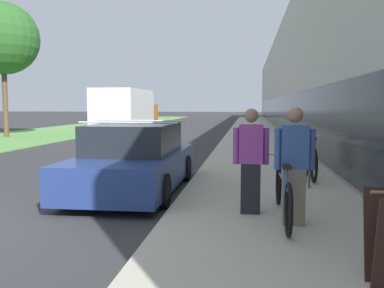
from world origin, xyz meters
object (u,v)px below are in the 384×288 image
at_px(person_rider, 294,166).
at_px(moving_truck, 127,112).
at_px(person_bystander, 251,161).
at_px(tandem_bicycle, 283,193).
at_px(street_tree_far, 3,39).
at_px(bike_rack_hoop, 308,161).
at_px(parked_sedan_curbside, 135,161).
at_px(cruiser_bike_nearest, 311,161).
at_px(cruiser_bike_middle, 303,153).

xyz_separation_m(person_rider, moving_truck, (-8.12, 19.74, 0.45)).
bearing_deg(person_bystander, tandem_bicycle, -26.97).
height_order(tandem_bicycle, street_tree_far, street_tree_far).
relative_size(bike_rack_hoop, street_tree_far, 0.11).
xyz_separation_m(tandem_bicycle, parked_sedan_curbside, (-2.85, 2.22, 0.15)).
xyz_separation_m(person_bystander, bike_rack_hoop, (1.19, 2.44, -0.30)).
xyz_separation_m(tandem_bicycle, bike_rack_hoop, (0.72, 2.69, 0.14)).
height_order(tandem_bicycle, person_bystander, person_bystander).
xyz_separation_m(bike_rack_hoop, parked_sedan_curbside, (-3.57, -0.47, 0.01)).
distance_m(cruiser_bike_nearest, moving_truck, 18.20).
bearing_deg(parked_sedan_curbside, moving_truck, 106.63).
xyz_separation_m(person_bystander, street_tree_far, (-13.34, 15.49, 4.46)).
distance_m(person_rider, cruiser_bike_nearest, 3.99).
relative_size(person_bystander, street_tree_far, 0.22).
xyz_separation_m(bike_rack_hoop, street_tree_far, (-14.53, 13.05, 4.76)).
relative_size(bike_rack_hoop, parked_sedan_curbside, 0.19).
distance_m(cruiser_bike_nearest, parked_sedan_curbside, 3.99).
bearing_deg(street_tree_far, parked_sedan_curbside, -50.96).
height_order(tandem_bicycle, person_rider, person_rider).
bearing_deg(person_bystander, cruiser_bike_nearest, 67.60).
bearing_deg(street_tree_far, cruiser_bike_middle, -34.11).
bearing_deg(street_tree_far, person_rider, -49.03).
relative_size(person_rider, street_tree_far, 0.22).
xyz_separation_m(person_bystander, cruiser_bike_middle, (1.48, 5.45, -0.45)).
height_order(cruiser_bike_middle, moving_truck, moving_truck).
xyz_separation_m(tandem_bicycle, cruiser_bike_nearest, (0.90, 3.57, 0.03)).
bearing_deg(moving_truck, person_rider, -67.65).
bearing_deg(cruiser_bike_middle, cruiser_bike_nearest, -92.84).
relative_size(tandem_bicycle, cruiser_bike_nearest, 1.38).
xyz_separation_m(tandem_bicycle, street_tree_far, (-13.82, 15.73, 4.90)).
height_order(tandem_bicycle, moving_truck, moving_truck).
distance_m(person_rider, parked_sedan_curbside, 3.92).
distance_m(person_rider, bike_rack_hoop, 3.08).
bearing_deg(cruiser_bike_nearest, street_tree_far, 140.42).
distance_m(bike_rack_hoop, cruiser_bike_nearest, 0.91).
distance_m(tandem_bicycle, parked_sedan_curbside, 3.62).
xyz_separation_m(person_rider, cruiser_bike_middle, (0.88, 6.01, -0.47)).
relative_size(cruiser_bike_middle, street_tree_far, 0.23).
bearing_deg(bike_rack_hoop, parked_sedan_curbside, -172.48).
distance_m(cruiser_bike_nearest, cruiser_bike_middle, 2.13).
relative_size(cruiser_bike_middle, parked_sedan_curbside, 0.37).
xyz_separation_m(tandem_bicycle, cruiser_bike_middle, (1.00, 5.70, -0.02)).
xyz_separation_m(person_rider, bike_rack_hoop, (0.59, 3.00, -0.31)).
bearing_deg(bike_rack_hoop, tandem_bicycle, -104.91).
height_order(cruiser_bike_nearest, street_tree_far, street_tree_far).
height_order(bike_rack_hoop, street_tree_far, street_tree_far).
xyz_separation_m(person_rider, cruiser_bike_nearest, (0.77, 3.89, -0.42)).
bearing_deg(cruiser_bike_nearest, cruiser_bike_middle, 87.16).
bearing_deg(street_tree_far, moving_truck, 32.37).
height_order(tandem_bicycle, cruiser_bike_nearest, cruiser_bike_nearest).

